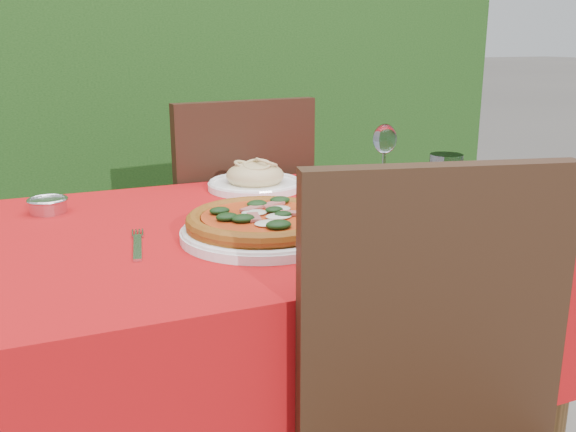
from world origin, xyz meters
name	(u,v)px	position (x,y,z in m)	size (l,w,h in m)	color
hedge	(138,90)	(0.00, 1.55, 0.92)	(3.20, 0.55, 1.78)	black
dining_table	(271,285)	(0.00, 0.00, 0.60)	(1.26, 0.86, 0.75)	#442D15
chair_far	(234,229)	(0.10, 0.59, 0.55)	(0.47, 0.47, 0.96)	black
pizza_plate	(262,225)	(-0.06, -0.12, 0.78)	(0.34, 0.34, 0.06)	white
pasta_plate	(255,179)	(0.07, 0.30, 0.77)	(0.25, 0.25, 0.07)	white
water_glass	(445,178)	(0.48, 0.03, 0.80)	(0.08, 0.08, 0.11)	silver
wine_glass	(385,141)	(0.43, 0.24, 0.86)	(0.07, 0.07, 0.16)	silver
fork	(138,247)	(-0.30, -0.09, 0.75)	(0.03, 0.21, 0.01)	silver
steel_ramekin	(48,206)	(-0.45, 0.25, 0.76)	(0.08, 0.08, 0.03)	silver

